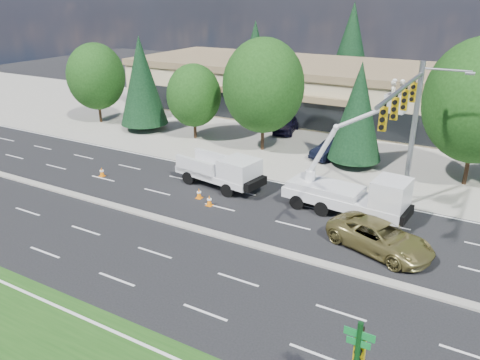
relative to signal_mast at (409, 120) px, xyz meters
The scene contains 22 objects.
ground 13.67m from the signal_mast, 144.92° to the right, with size 140.00×140.00×0.00m, color black.
concrete_apron 17.47m from the signal_mast, 127.74° to the left, with size 140.00×22.00×0.01m, color gray.
road_median 13.64m from the signal_mast, 144.92° to the right, with size 120.00×0.55×0.12m, color gray.
strip_mall 25.23m from the signal_mast, 113.62° to the left, with size 50.40×15.40×5.50m.
tree_front_a 33.03m from the signal_mast, 166.05° to the left, with size 5.82×5.82×8.07m.
tree_front_b 27.25m from the signal_mast, 163.00° to the left, with size 4.56×4.56×8.99m.
tree_front_c 21.65m from the signal_mast, 158.34° to the left, with size 4.93×4.93×6.84m.
tree_front_d 15.28m from the signal_mast, 148.59° to the left, with size 6.76×6.76×9.39m.
tree_front_e 9.57m from the signal_mast, 122.30° to the left, with size 4.07×4.07×8.02m.
tree_front_f 8.49m from the signal_mast, 69.52° to the left, with size 7.29×7.29×10.12m.
tree_back_a 44.82m from the signal_mast, 128.72° to the left, with size 4.61×4.61×9.08m.
tree_back_b 37.67m from the signal_mast, 111.87° to the left, with size 5.92×5.92×11.67m.
tree_back_c 35.02m from the signal_mast, 90.05° to the left, with size 3.73×3.73×7.35m.
signal_mast is the anchor object (origin of this frame).
utility_pickup 12.68m from the signal_mast, behind, with size 6.42×3.19×2.35m.
bucket_truck 4.90m from the signal_mast, 158.20° to the right, with size 7.74×2.95×8.41m.
traffic_cone_a 21.52m from the signal_mast, behind, with size 0.40×0.40×0.70m.
traffic_cone_b 13.66m from the signal_mast, 164.65° to the right, with size 0.40×0.40×0.70m.
traffic_cone_c 12.79m from the signal_mast, 159.97° to the right, with size 0.40×0.40×0.70m.
minivan 6.78m from the signal_mast, 89.40° to the right, with size 2.57×5.58×1.55m, color olive.
parked_car_west 20.12m from the signal_mast, 134.05° to the left, with size 1.87×4.65×1.59m, color black.
parked_car_east 12.61m from the signal_mast, 128.37° to the left, with size 1.51×4.34×1.43m, color black.
Camera 1 is at (14.31, -19.41, 12.53)m, focal length 35.00 mm.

